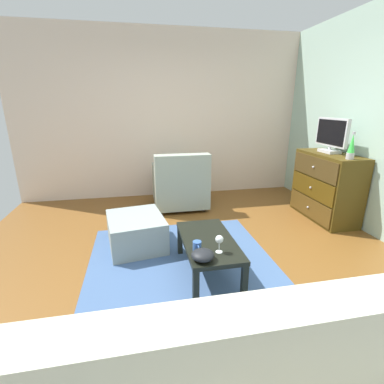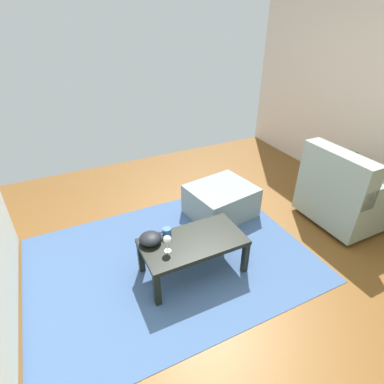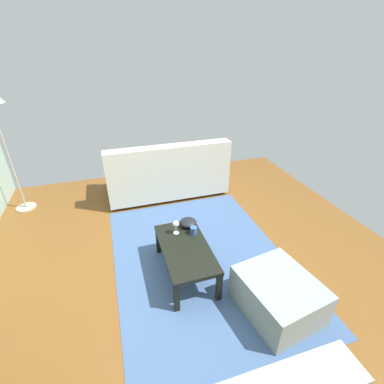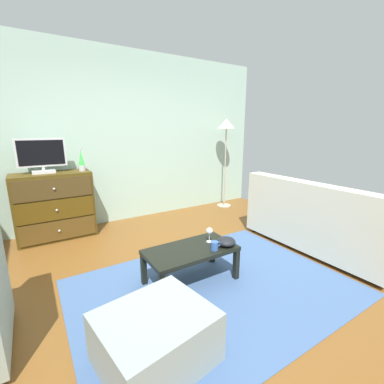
{
  "view_description": "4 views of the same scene",
  "coord_description": "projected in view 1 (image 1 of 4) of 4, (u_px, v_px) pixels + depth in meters",
  "views": [
    {
      "loc": [
        2.35,
        -0.59,
        1.58
      ],
      "look_at": [
        -0.08,
        -0.11,
        0.79
      ],
      "focal_mm": 26.02,
      "sensor_mm": 36.0,
      "label": 1
    },
    {
      "loc": [
        0.97,
        1.85,
        2.08
      ],
      "look_at": [
        0.11,
        0.09,
        0.9
      ],
      "focal_mm": 28.52,
      "sensor_mm": 36.0,
      "label": 2
    },
    {
      "loc": [
        -2.02,
        0.6,
        2.2
      ],
      "look_at": [
        0.19,
        -0.09,
        0.92
      ],
      "focal_mm": 25.61,
      "sensor_mm": 36.0,
      "label": 3
    },
    {
      "loc": [
        -1.18,
        -1.99,
        1.51
      ],
      "look_at": [
        0.06,
        -0.01,
        0.95
      ],
      "focal_mm": 24.28,
      "sensor_mm": 36.0,
      "label": 4
    }
  ],
  "objects": [
    {
      "name": "bowl_decorative",
      "position": [
        203.0,
        255.0,
        2.26
      ],
      "size": [
        0.19,
        0.19,
        0.09
      ],
      "primitive_type": "ellipsoid",
      "color": "black",
      "rests_on": "coffee_table"
    },
    {
      "name": "lava_lamp",
      "position": [
        352.0,
        147.0,
        3.34
      ],
      "size": [
        0.09,
        0.09,
        0.33
      ],
      "color": "#B7B7BC",
      "rests_on": "dresser"
    },
    {
      "name": "wine_glass",
      "position": [
        219.0,
        240.0,
        2.35
      ],
      "size": [
        0.07,
        0.07,
        0.16
      ],
      "color": "silver",
      "rests_on": "coffee_table"
    },
    {
      "name": "dresser",
      "position": [
        326.0,
        187.0,
        3.9
      ],
      "size": [
        0.99,
        0.49,
        0.93
      ],
      "color": "#473610",
      "rests_on": "ground_plane"
    },
    {
      "name": "tv",
      "position": [
        332.0,
        135.0,
        3.77
      ],
      "size": [
        0.59,
        0.18,
        0.47
      ],
      "color": "silver",
      "rests_on": "dresser"
    },
    {
      "name": "ottoman",
      "position": [
        136.0,
        231.0,
        3.19
      ],
      "size": [
        0.78,
        0.7,
        0.36
      ],
      "primitive_type": "cube",
      "rotation": [
        0.0,
        0.0,
        0.15
      ],
      "color": "gray",
      "rests_on": "ground_plane"
    },
    {
      "name": "coffee_table",
      "position": [
        208.0,
        244.0,
        2.63
      ],
      "size": [
        0.9,
        0.47,
        0.36
      ],
      "color": "black",
      "rests_on": "ground_plane"
    },
    {
      "name": "ground_plane",
      "position": [
        204.0,
        271.0,
        2.79
      ],
      "size": [
        5.58,
        5.08,
        0.05
      ],
      "primitive_type": "cube",
      "color": "brown"
    },
    {
      "name": "wall_plain_left",
      "position": [
        170.0,
        116.0,
        4.75
      ],
      "size": [
        0.12,
        5.08,
        2.74
      ],
      "primitive_type": "cube",
      "color": "beige",
      "rests_on": "ground_plane"
    },
    {
      "name": "armchair",
      "position": [
        180.0,
        185.0,
        4.35
      ],
      "size": [
        0.8,
        0.81,
        0.89
      ],
      "color": "#332319",
      "rests_on": "ground_plane"
    },
    {
      "name": "area_rug",
      "position": [
        188.0,
        283.0,
        2.56
      ],
      "size": [
        2.6,
        1.9,
        0.01
      ],
      "primitive_type": "cube",
      "color": "#3E5986",
      "rests_on": "ground_plane"
    },
    {
      "name": "mug",
      "position": [
        197.0,
        246.0,
        2.4
      ],
      "size": [
        0.11,
        0.08,
        0.08
      ],
      "color": "#32579F",
      "rests_on": "coffee_table"
    }
  ]
}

